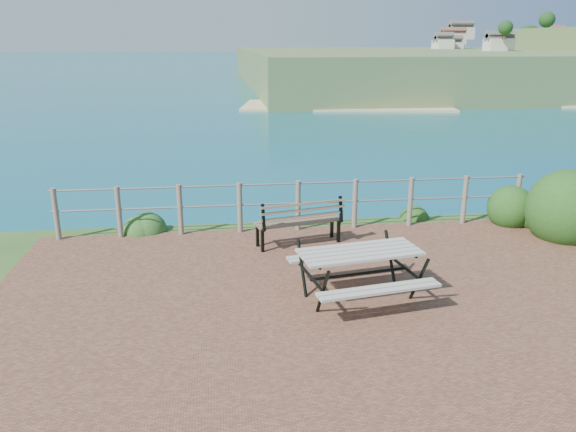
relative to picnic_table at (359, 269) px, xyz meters
name	(u,v)px	position (x,y,z in m)	size (l,w,h in m)	color
ground	(331,305)	(-0.44, -0.16, -0.47)	(10.00, 7.00, 0.12)	brown
ocean	(219,51)	(-0.44, 199.84, -0.47)	(1200.00, 1200.00, 0.00)	#136D74
safety_railing	(298,203)	(-0.44, 3.19, 0.10)	(9.40, 0.10, 1.00)	#6B5B4C
picnic_table	(359,269)	(0.00, 0.00, 0.00)	(1.84, 1.50, 0.74)	#A39D92
park_bench	(299,214)	(-0.55, 2.35, 0.13)	(1.66, 0.75, 0.91)	brown
shrub_right_edge	(519,225)	(4.13, 2.93, -0.47)	(0.98, 0.98, 1.41)	#123B12
shrub_lip_west	(149,230)	(-3.42, 3.58, -0.47)	(0.81, 0.81, 0.57)	#27511E
shrub_lip_east	(410,216)	(2.10, 3.81, -0.47)	(0.67, 0.67, 0.37)	#123B12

